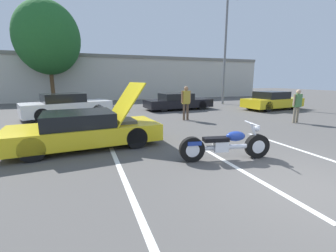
{
  "coord_description": "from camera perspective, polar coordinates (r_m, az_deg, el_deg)",
  "views": [
    {
      "loc": [
        -3.9,
        -2.75,
        2.05
      ],
      "look_at": [
        -1.79,
        2.87,
        0.8
      ],
      "focal_mm": 24.0,
      "sensor_mm": 36.0,
      "label": 1
    }
  ],
  "objects": [
    {
      "name": "ground_plane",
      "position": [
        5.2,
        32.11,
        -13.39
      ],
      "size": [
        80.0,
        80.0,
        0.0
      ],
      "primitive_type": "plane",
      "color": "#514F4C"
    },
    {
      "name": "parking_stripe_foreground",
      "position": [
        4.8,
        -10.8,
        -13.68
      ],
      "size": [
        0.12,
        4.93,
        0.01
      ],
      "primitive_type": "cube",
      "color": "white",
      "rests_on": "ground"
    },
    {
      "name": "parking_stripe_middle",
      "position": [
        5.78,
        15.91,
        -9.47
      ],
      "size": [
        0.12,
        4.93,
        0.01
      ],
      "primitive_type": "cube",
      "color": "white",
      "rests_on": "ground"
    },
    {
      "name": "parking_stripe_back",
      "position": [
        7.56,
        32.11,
        -5.8
      ],
      "size": [
        0.12,
        4.93,
        0.01
      ],
      "primitive_type": "cube",
      "color": "white",
      "rests_on": "ground"
    },
    {
      "name": "far_building",
      "position": [
        25.21,
        -11.89,
        12.17
      ],
      "size": [
        32.0,
        4.2,
        4.4
      ],
      "color": "beige",
      "rests_on": "ground"
    },
    {
      "name": "light_pole",
      "position": [
        19.81,
        14.53,
        18.88
      ],
      "size": [
        1.21,
        0.28,
        8.48
      ],
      "color": "slate",
      "rests_on": "ground"
    },
    {
      "name": "tree_background",
      "position": [
        22.26,
        -28.27,
        19.06
      ],
      "size": [
        5.15,
        5.15,
        8.36
      ],
      "color": "brown",
      "rests_on": "ground"
    },
    {
      "name": "motorcycle",
      "position": [
        5.99,
        14.3,
        -4.71
      ],
      "size": [
        2.41,
        0.82,
        0.96
      ],
      "rotation": [
        0.0,
        0.0,
        -0.19
      ],
      "color": "black",
      "rests_on": "ground"
    },
    {
      "name": "show_car_hood_open",
      "position": [
        7.36,
        -20.09,
        -0.75
      ],
      "size": [
        4.52,
        2.2,
        1.96
      ],
      "rotation": [
        0.0,
        0.0,
        0.07
      ],
      "color": "yellow",
      "rests_on": "ground"
    },
    {
      "name": "parked_car_right_row",
      "position": [
        17.2,
        24.94,
        5.8
      ],
      "size": [
        4.48,
        2.19,
        1.24
      ],
      "rotation": [
        0.0,
        0.0,
        0.11
      ],
      "color": "yellow",
      "rests_on": "ground"
    },
    {
      "name": "parked_car_mid_row",
      "position": [
        15.62,
        2.49,
        6.19
      ],
      "size": [
        4.68,
        2.04,
        1.12
      ],
      "rotation": [
        0.0,
        0.0,
        0.06
      ],
      "color": "black",
      "rests_on": "ground"
    },
    {
      "name": "parked_car_left_row",
      "position": [
        13.35,
        -24.33,
        4.61
      ],
      "size": [
        4.76,
        3.0,
        1.31
      ],
      "rotation": [
        0.0,
        0.0,
        0.3
      ],
      "color": "white",
      "rests_on": "ground"
    },
    {
      "name": "spectator_near_motorcycle",
      "position": [
        12.3,
        29.98,
        4.99
      ],
      "size": [
        0.52,
        0.21,
        1.59
      ],
      "color": "gray",
      "rests_on": "ground"
    },
    {
      "name": "spectator_by_show_car",
      "position": [
        11.45,
        4.59,
        6.57
      ],
      "size": [
        0.52,
        0.22,
        1.71
      ],
      "color": "brown",
      "rests_on": "ground"
    }
  ]
}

